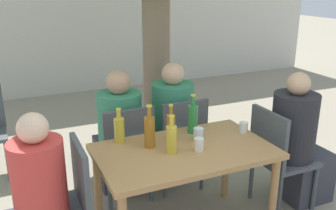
% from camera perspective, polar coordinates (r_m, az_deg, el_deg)
% --- Properties ---
extents(cafe_building_wall, '(10.00, 0.08, 2.80)m').
position_cam_1_polar(cafe_building_wall, '(6.71, -14.67, 13.57)').
color(cafe_building_wall, beige).
rests_on(cafe_building_wall, ground_plane).
extents(dining_table_front, '(1.30, 0.78, 0.72)m').
position_cam_1_polar(dining_table_front, '(2.82, 2.52, -8.38)').
color(dining_table_front, '#B27F4C').
rests_on(dining_table_front, ground_plane).
extents(patio_chair_0, '(0.44, 0.44, 0.91)m').
position_cam_1_polar(patio_chair_0, '(2.65, -15.35, -13.92)').
color(patio_chair_0, '#474C51').
rests_on(patio_chair_0, ground_plane).
extents(patio_chair_1, '(0.44, 0.44, 0.91)m').
position_cam_1_polar(patio_chair_1, '(3.32, 16.32, -7.11)').
color(patio_chair_1, '#474C51').
rests_on(patio_chair_1, ground_plane).
extents(patio_chair_2, '(0.44, 0.44, 0.91)m').
position_cam_1_polar(patio_chair_2, '(3.30, -6.43, -6.58)').
color(patio_chair_2, '#474C51').
rests_on(patio_chair_2, ground_plane).
extents(patio_chair_3, '(0.44, 0.44, 0.91)m').
position_cam_1_polar(patio_chair_3, '(3.48, 1.75, -5.15)').
color(patio_chair_3, '#474C51').
rests_on(patio_chair_3, ground_plane).
extents(person_seated_0, '(0.57, 0.34, 1.16)m').
position_cam_1_polar(person_seated_0, '(2.64, -20.62, -14.68)').
color(person_seated_0, '#383842').
rests_on(person_seated_0, ground_plane).
extents(person_seated_1, '(0.59, 0.38, 1.20)m').
position_cam_1_polar(person_seated_1, '(3.45, 19.32, -5.84)').
color(person_seated_1, '#383842').
rests_on(person_seated_1, ground_plane).
extents(person_seated_2, '(0.39, 0.60, 1.18)m').
position_cam_1_polar(person_seated_2, '(3.50, -7.61, -4.77)').
color(person_seated_2, '#383842').
rests_on(person_seated_2, ground_plane).
extents(person_seated_3, '(0.39, 0.60, 1.20)m').
position_cam_1_polar(person_seated_3, '(3.65, 0.20, -3.35)').
color(person_seated_3, '#383842').
rests_on(person_seated_3, ground_plane).
extents(amber_bottle_0, '(0.07, 0.07, 0.30)m').
position_cam_1_polar(amber_bottle_0, '(2.86, 0.44, -3.37)').
color(amber_bottle_0, '#9E661E').
rests_on(amber_bottle_0, dining_table_front).
extents(oil_cruet_1, '(0.08, 0.08, 0.27)m').
position_cam_1_polar(oil_cruet_1, '(2.87, -7.44, -3.70)').
color(oil_cruet_1, gold).
rests_on(oil_cruet_1, dining_table_front).
extents(oil_cruet_2, '(0.08, 0.08, 0.29)m').
position_cam_1_polar(oil_cruet_2, '(2.67, 0.52, -5.13)').
color(oil_cruet_2, gold).
rests_on(oil_cruet_2, dining_table_front).
extents(amber_bottle_3, '(0.08, 0.08, 0.33)m').
position_cam_1_polar(amber_bottle_3, '(2.76, -2.83, -3.96)').
color(amber_bottle_3, '#9E661E').
rests_on(amber_bottle_3, dining_table_front).
extents(green_bottle_4, '(0.08, 0.08, 0.32)m').
position_cam_1_polar(green_bottle_4, '(3.02, 3.78, -1.99)').
color(green_bottle_4, '#287A38').
rests_on(green_bottle_4, dining_table_front).
extents(drinking_glass_0, '(0.08, 0.08, 0.10)m').
position_cam_1_polar(drinking_glass_0, '(2.91, 4.66, -4.46)').
color(drinking_glass_0, silver).
rests_on(drinking_glass_0, dining_table_front).
extents(drinking_glass_1, '(0.07, 0.07, 0.09)m').
position_cam_1_polar(drinking_glass_1, '(2.74, 4.75, -6.00)').
color(drinking_glass_1, silver).
rests_on(drinking_glass_1, dining_table_front).
extents(drinking_glass_2, '(0.07, 0.07, 0.09)m').
position_cam_1_polar(drinking_glass_2, '(3.11, 11.43, -3.34)').
color(drinking_glass_2, silver).
rests_on(drinking_glass_2, dining_table_front).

